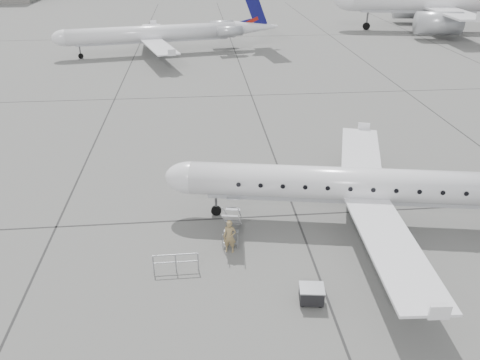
{
  "coord_description": "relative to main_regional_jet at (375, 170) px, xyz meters",
  "views": [
    {
      "loc": [
        -11.0,
        -19.53,
        14.97
      ],
      "look_at": [
        -8.78,
        4.3,
        2.3
      ],
      "focal_mm": 35.0,
      "sensor_mm": 36.0,
      "label": 1
    }
  ],
  "objects": [
    {
      "name": "ground",
      "position": [
        1.43,
        -2.74,
        -3.39
      ],
      "size": [
        320.0,
        320.0,
        0.0
      ],
      "primitive_type": "plane",
      "color": "slate",
      "rests_on": "ground"
    },
    {
      "name": "main_regional_jet",
      "position": [
        0.0,
        0.0,
        0.0
      ],
      "size": [
        29.42,
        23.42,
        6.79
      ],
      "primitive_type": null,
      "rotation": [
        0.0,
        0.0,
        -0.18
      ],
      "color": "silver",
      "rests_on": "ground"
    },
    {
      "name": "airstair",
      "position": [
        -7.99,
        -0.8,
        -2.33
      ],
      "size": [
        1.26,
        2.5,
        2.13
      ],
      "primitive_type": null,
      "rotation": [
        0.0,
        0.0,
        -0.18
      ],
      "color": "silver",
      "rests_on": "ground"
    },
    {
      "name": "passenger",
      "position": [
        -8.23,
        -2.12,
        -2.45
      ],
      "size": [
        0.78,
        0.6,
        1.89
      ],
      "primitive_type": "imported",
      "rotation": [
        0.0,
        0.0,
        -0.23
      ],
      "color": "olive",
      "rests_on": "ground"
    },
    {
      "name": "safety_railing",
      "position": [
        -11.01,
        -3.5,
        -2.89
      ],
      "size": [
        2.2,
        0.09,
        1.0
      ],
      "primitive_type": null,
      "rotation": [
        0.0,
        0.0,
        0.0
      ],
      "color": "gray",
      "rests_on": "ground"
    },
    {
      "name": "baggage_cart",
      "position": [
        -4.82,
        -6.34,
        -2.93
      ],
      "size": [
        1.18,
        1.0,
        0.93
      ],
      "primitive_type": null,
      "rotation": [
        0.0,
        0.0,
        -0.14
      ],
      "color": "black",
      "rests_on": "ground"
    },
    {
      "name": "bg_regional_left",
      "position": [
        -15.28,
        44.38,
        0.46
      ],
      "size": [
        32.58,
        25.85,
        7.72
      ],
      "primitive_type": null,
      "rotation": [
        0.0,
        0.0,
        0.17
      ],
      "color": "silver",
      "rests_on": "ground"
    }
  ]
}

